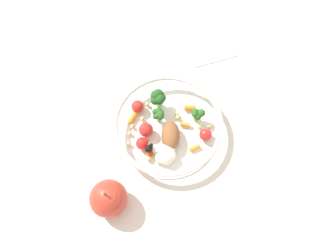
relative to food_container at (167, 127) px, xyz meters
name	(u,v)px	position (x,y,z in m)	size (l,w,h in m)	color
ground_plane	(162,133)	(-0.01, 0.00, -0.03)	(2.40, 2.40, 0.00)	silver
food_container	(167,127)	(0.00, 0.00, 0.00)	(0.25, 0.25, 0.06)	white
loose_apple	(109,198)	(-0.09, -0.18, 0.01)	(0.08, 0.08, 0.09)	#BC3828
folded_napkin	(209,43)	(0.07, 0.26, -0.02)	(0.12, 0.12, 0.01)	white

